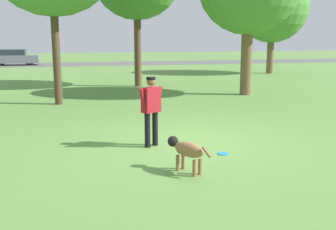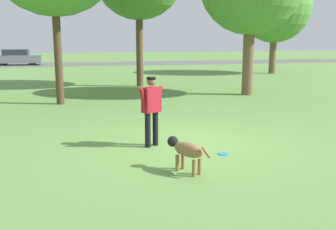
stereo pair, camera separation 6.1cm
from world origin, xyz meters
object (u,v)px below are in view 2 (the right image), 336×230
Objects in this scene: frisbee at (223,154)px; parked_car_grey at (17,57)px; dog at (186,150)px; tree_far_right at (275,7)px; person at (151,106)px.

parked_car_grey is at bearing 104.63° from frisbee.
tree_far_right is at bearing -61.93° from dog.
dog is 0.14× the size of tree_far_right.
dog is 22.16m from tree_far_right.
person is 0.23× the size of tree_far_right.
person is 1.96m from dog.
person is at bearing -125.41° from tree_far_right.
parked_car_grey reaches higher than dog.
tree_far_right is (10.44, 17.58, 4.51)m from frisbee.
dog is 0.22× the size of parked_car_grey.
parked_car_grey is at bearing -17.60° from dog.
frisbee is at bearing -73.86° from parked_car_grey.
parked_car_grey is (-6.64, 29.68, -0.23)m from person.
person is 1.65× the size of dog.
parked_car_grey is (-18.44, 13.08, -3.82)m from tree_far_right.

